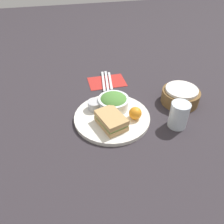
# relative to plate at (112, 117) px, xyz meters

# --- Properties ---
(ground_plane) EXTENTS (4.00, 4.00, 0.00)m
(ground_plane) POSITION_rel_plate_xyz_m (0.00, 0.00, -0.01)
(ground_plane) COLOR #2D282D
(plate) EXTENTS (0.31, 0.31, 0.02)m
(plate) POSITION_rel_plate_xyz_m (0.00, 0.00, 0.00)
(plate) COLOR white
(plate) RESTS_ON ground_plane
(sandwich) EXTENTS (0.14, 0.12, 0.05)m
(sandwich) POSITION_rel_plate_xyz_m (0.05, -0.02, 0.03)
(sandwich) COLOR tan
(sandwich) RESTS_ON plate
(salad_bowl) EXTENTS (0.13, 0.13, 0.06)m
(salad_bowl) POSITION_rel_plate_xyz_m (-0.05, 0.02, 0.04)
(salad_bowl) COLOR white
(salad_bowl) RESTS_ON plate
(dressing_cup) EXTENTS (0.06, 0.06, 0.04)m
(dressing_cup) POSITION_rel_plate_xyz_m (-0.06, -0.06, 0.03)
(dressing_cup) COLOR #B7B7BC
(dressing_cup) RESTS_ON plate
(orange_wedge) EXTENTS (0.05, 0.05, 0.05)m
(orange_wedge) POSITION_rel_plate_xyz_m (0.04, 0.09, 0.03)
(orange_wedge) COLOR orange
(orange_wedge) RESTS_ON plate
(drink_glass) EXTENTS (0.07, 0.07, 0.11)m
(drink_glass) POSITION_rel_plate_xyz_m (0.10, 0.24, 0.04)
(drink_glass) COLOR silver
(drink_glass) RESTS_ON ground_plane
(bread_basket) EXTENTS (0.17, 0.17, 0.07)m
(bread_basket) POSITION_rel_plate_xyz_m (-0.04, 0.32, 0.03)
(bread_basket) COLOR brown
(bread_basket) RESTS_ON ground_plane
(napkin) EXTENTS (0.13, 0.19, 0.00)m
(napkin) POSITION_rel_plate_xyz_m (-0.29, 0.04, -0.01)
(napkin) COLOR #B22823
(napkin) RESTS_ON ground_plane
(fork) EXTENTS (0.19, 0.04, 0.01)m
(fork) POSITION_rel_plate_xyz_m (-0.29, 0.03, -0.00)
(fork) COLOR silver
(fork) RESTS_ON napkin
(knife) EXTENTS (0.20, 0.04, 0.01)m
(knife) POSITION_rel_plate_xyz_m (-0.29, 0.04, -0.00)
(knife) COLOR silver
(knife) RESTS_ON napkin
(spoon) EXTENTS (0.17, 0.04, 0.01)m
(spoon) POSITION_rel_plate_xyz_m (-0.29, 0.06, -0.00)
(spoon) COLOR silver
(spoon) RESTS_ON napkin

